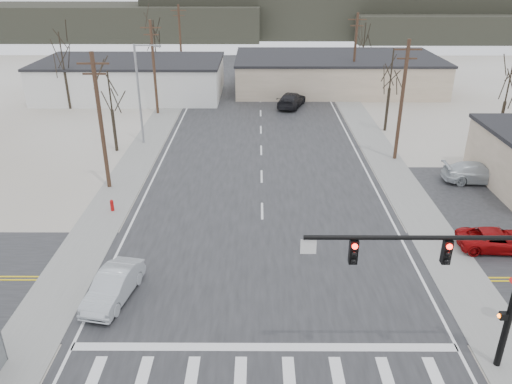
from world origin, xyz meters
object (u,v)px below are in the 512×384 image
fire_hydrant (112,205)px  car_far_b (257,70)px  car_parked_red (497,240)px  car_far_a (291,100)px  sedan_crossing (113,286)px  car_parked_silver (477,173)px  traffic_signal_mast (471,272)px

fire_hydrant → car_far_b: (9.71, 45.26, 0.20)m
car_parked_red → car_far_a: bearing=20.8°
car_far_a → car_parked_red: car_far_a is taller
car_far_a → fire_hydrant: bearing=81.1°
sedan_crossing → car_parked_silver: bearing=42.3°
sedan_crossing → car_far_b: (7.01, 54.98, -0.13)m
sedan_crossing → car_parked_red: bearing=23.6°
car_far_a → car_far_b: car_far_a is taller
car_parked_red → car_parked_silver: (2.80, 9.89, 0.13)m
traffic_signal_mast → fire_hydrant: 23.39m
fire_hydrant → car_parked_silver: size_ratio=0.17×
car_far_a → car_parked_silver: car_far_a is taller
fire_hydrant → traffic_signal_mast: bearing=-38.1°
car_far_b → car_parked_silver: bearing=-76.5°
sedan_crossing → car_far_b: bearing=93.5°
sedan_crossing → car_parked_red: size_ratio=1.00×
fire_hydrant → car_parked_red: car_parked_red is taller
fire_hydrant → car_far_a: car_far_a is taller
fire_hydrant → sedan_crossing: bearing=-74.5°
fire_hydrant → car_parked_silver: bearing=10.6°
sedan_crossing → car_far_a: size_ratio=0.78×
traffic_signal_mast → car_parked_silver: traffic_signal_mast is taller
sedan_crossing → car_parked_silver: car_parked_silver is taller
car_far_a → car_far_b: bearing=-59.2°
car_far_a → traffic_signal_mast: bearing=114.4°
traffic_signal_mast → car_far_a: (-4.30, 40.94, -3.80)m
sedan_crossing → car_parked_red: sedan_crossing is taller
sedan_crossing → car_parked_red: 21.76m
car_parked_silver → traffic_signal_mast: bearing=157.8°
fire_hydrant → car_parked_red: 24.41m
car_far_a → car_parked_silver: 25.29m
sedan_crossing → car_far_b: 55.42m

